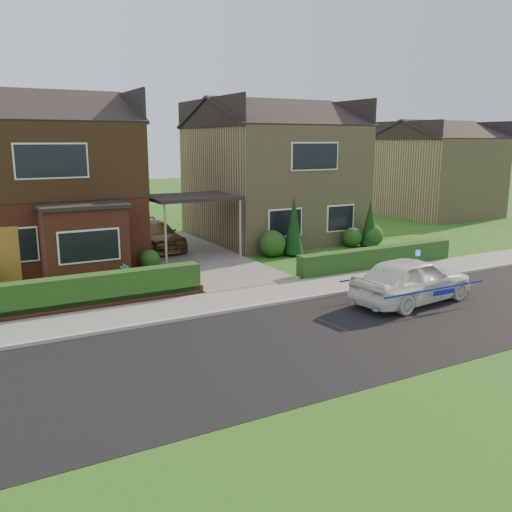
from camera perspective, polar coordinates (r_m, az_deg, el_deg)
ground at (r=15.11m, az=9.27°, el=-7.96°), size 120.00×120.00×0.00m
road at (r=15.11m, az=9.27°, el=-7.96°), size 60.00×6.00×0.02m
kerb at (r=17.46m, az=3.14°, el=-4.83°), size 60.00×0.16×0.12m
sidewalk at (r=18.33m, az=1.41°, el=-4.03°), size 60.00×2.00×0.10m
grass_verge at (r=11.91m, az=24.62°, el=-14.67°), size 60.00×4.00×0.01m
driveway at (r=24.37m, az=-6.71°, el=-0.01°), size 3.80×12.00×0.12m
house_left at (r=25.26m, az=-21.87°, el=8.23°), size 7.50×9.53×7.25m
house_right at (r=29.11m, az=1.63°, el=9.20°), size 7.50×8.06×7.25m
carport_link at (r=23.92m, az=-6.82°, el=6.06°), size 3.80×3.00×2.77m
dwarf_wall at (r=17.44m, az=-17.47°, el=-5.00°), size 7.70×0.25×0.36m
hedge_left at (r=17.63m, az=-17.53°, el=-5.43°), size 7.50×0.55×0.90m
hedge_right at (r=22.63m, az=12.64°, el=-1.32°), size 7.50×0.55×0.80m
shrub_left_mid at (r=21.48m, az=-14.97°, el=-0.35°), size 1.32×1.32×1.32m
shrub_left_near at (r=22.22m, az=-11.12°, el=-0.39°), size 0.84×0.84×0.84m
shrub_right_near at (r=24.23m, az=1.72°, el=1.30°), size 1.20×1.20×1.20m
shrub_right_mid at (r=26.90m, az=10.11°, el=1.95°), size 0.96×0.96×0.96m
shrub_right_far at (r=27.30m, az=12.15°, el=2.14°), size 1.08×1.08×1.08m
conifer_a at (r=24.45m, az=4.00°, el=3.04°), size 0.90×0.90×2.60m
conifer_b at (r=27.08m, az=11.89°, el=3.27°), size 0.90×0.90×2.20m
neighbour_right at (r=39.66m, az=18.29°, el=7.84°), size 6.50×7.00×5.20m
police_car at (r=18.05m, az=16.11°, el=-2.45°), size 4.07×4.59×1.67m
driveway_car at (r=25.89m, az=-10.58°, el=2.15°), size 2.01×4.46×1.27m
potted_plant_a at (r=20.49m, az=-13.64°, el=-1.81°), size 0.35×0.24×0.67m
potted_plant_b at (r=19.43m, az=-10.95°, el=-2.28°), size 0.54×0.51×0.78m
potted_plant_c at (r=19.48m, az=-8.79°, el=-2.04°), size 0.58×0.58×0.86m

